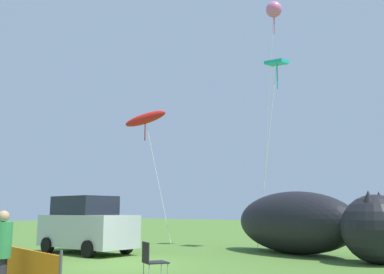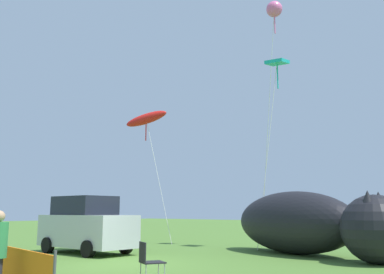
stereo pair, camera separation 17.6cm
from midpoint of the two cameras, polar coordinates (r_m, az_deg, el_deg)
ground_plane at (r=14.26m, az=-9.05°, el=-16.50°), size 120.00×120.00×0.00m
parked_car at (r=18.24m, az=-13.63°, el=-11.38°), size 4.41×2.08×2.28m
folding_chair at (r=10.81m, az=-5.38°, el=-15.84°), size 0.73×0.73×0.94m
inflatable_cat at (r=17.46m, az=15.32°, el=-11.28°), size 8.13×4.79×2.47m
kite_teal_diamond at (r=21.02m, az=11.48°, el=9.29°), size 1.13×1.66×8.85m
kite_red_lizard at (r=25.20m, az=-5.92°, el=2.39°), size 4.05×1.52×7.63m
kite_pink_octopus at (r=22.89m, az=11.13°, el=16.20°), size 1.59×0.80×12.15m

